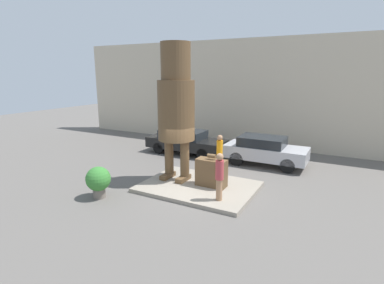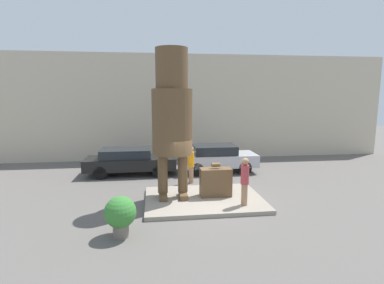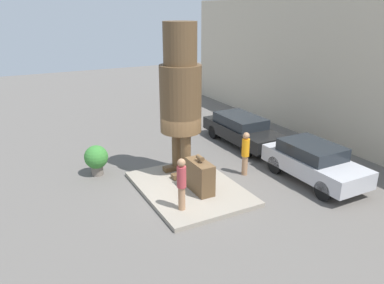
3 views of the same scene
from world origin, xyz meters
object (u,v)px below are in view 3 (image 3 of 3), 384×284
statue_figure (180,89)px  planter_pot (96,158)px  tourist (182,182)px  worker_hivis (245,152)px  parked_car_black (242,129)px  giant_suitcase (200,176)px  parked_car_silver (314,161)px

statue_figure → planter_pot: size_ratio=4.67×
statue_figure → planter_pot: 4.43m
tourist → worker_hivis: tourist is taller
parked_car_black → statue_figure: bearing=-65.0°
worker_hivis → planter_pot: bearing=-117.8°
statue_figure → giant_suitcase: bearing=-3.6°
parked_car_black → planter_pot: (0.27, -7.25, -0.05)m
parked_car_silver → planter_pot: size_ratio=3.36×
planter_pot → parked_car_silver: bearing=58.3°
giant_suitcase → planter_pot: giant_suitcase is taller
giant_suitcase → parked_car_black: (-3.74, 4.44, 0.03)m
tourist → parked_car_silver: tourist is taller
giant_suitcase → tourist: 1.48m
parked_car_black → worker_hivis: worker_hivis is taller
tourist → planter_pot: tourist is taller
giant_suitcase → planter_pot: size_ratio=1.11×
parked_car_silver → planter_pot: (-4.48, -7.26, -0.10)m
parked_car_silver → worker_hivis: 2.62m
statue_figure → tourist: bearing=-26.0°
statue_figure → worker_hivis: bearing=66.3°
worker_hivis → parked_car_black: bearing=146.9°
tourist → planter_pot: bearing=-158.8°
giant_suitcase → parked_car_silver: (1.01, 4.44, 0.08)m
planter_pot → worker_hivis: bearing=62.2°
tourist → parked_car_black: 7.23m
statue_figure → worker_hivis: 3.62m
parked_car_black → planter_pot: parked_car_black is taller
planter_pot → statue_figure: bearing=59.2°
tourist → giant_suitcase: bearing=126.4°
parked_car_black → planter_pot: bearing=-87.8°
tourist → parked_car_black: size_ratio=0.38×
tourist → parked_car_silver: (0.17, 5.58, -0.32)m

